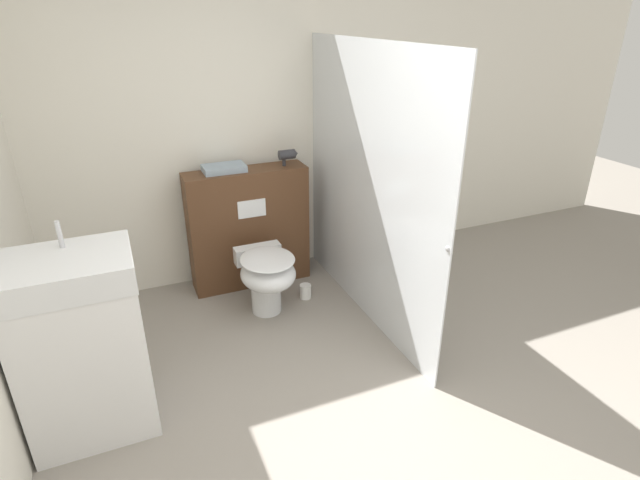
% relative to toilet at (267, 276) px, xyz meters
% --- Properties ---
extents(ground_plane, '(12.00, 12.00, 0.00)m').
position_rel_toilet_xyz_m(ground_plane, '(0.12, -1.60, -0.32)').
color(ground_plane, gray).
extents(wall_back, '(8.00, 0.06, 2.50)m').
position_rel_toilet_xyz_m(wall_back, '(0.12, 0.76, 0.93)').
color(wall_back, silver).
rests_on(wall_back, ground_plane).
extents(partition_panel, '(0.95, 0.27, 0.97)m').
position_rel_toilet_xyz_m(partition_panel, '(0.02, 0.53, 0.17)').
color(partition_panel, '#51331E').
rests_on(partition_panel, ground_plane).
extents(shower_glass, '(0.04, 1.92, 1.93)m').
position_rel_toilet_xyz_m(shower_glass, '(0.68, -0.23, 0.65)').
color(shower_glass, silver).
rests_on(shower_glass, ground_plane).
extents(toilet, '(0.40, 0.54, 0.49)m').
position_rel_toilet_xyz_m(toilet, '(0.00, 0.00, 0.00)').
color(toilet, white).
rests_on(toilet, ground_plane).
extents(sink_vanity, '(0.62, 0.48, 1.16)m').
position_rel_toilet_xyz_m(sink_vanity, '(-1.20, -0.69, 0.20)').
color(sink_vanity, white).
rests_on(sink_vanity, ground_plane).
extents(hair_drier, '(0.16, 0.08, 0.13)m').
position_rel_toilet_xyz_m(hair_drier, '(0.37, 0.52, 0.74)').
color(hair_drier, '#2D2D33').
rests_on(hair_drier, partition_panel).
extents(folded_towel, '(0.32, 0.20, 0.05)m').
position_rel_toilet_xyz_m(folded_towel, '(-0.13, 0.56, 0.68)').
color(folded_towel, '#8C9EAD').
rests_on(folded_towel, partition_panel).
extents(spare_toilet_roll, '(0.09, 0.09, 0.11)m').
position_rel_toilet_xyz_m(spare_toilet_roll, '(0.34, 0.09, -0.26)').
color(spare_toilet_roll, white).
rests_on(spare_toilet_roll, ground_plane).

